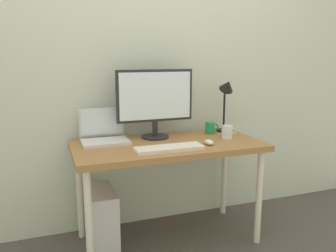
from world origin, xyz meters
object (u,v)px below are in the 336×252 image
object	(u,v)px
coffee_mug	(210,128)
computer_tower	(102,219)
monitor	(155,100)
mouse	(209,142)
glass_cup	(227,132)
desk_lamp	(227,94)
keyboard	(169,148)
desk	(168,153)
laptop	(104,133)

from	to	relation	value
coffee_mug	computer_tower	size ratio (longest dim) A/B	0.26
monitor	mouse	world-z (taller)	monitor
mouse	glass_cup	size ratio (longest dim) A/B	0.78
coffee_mug	monitor	bearing A→B (deg)	178.74
desk_lamp	glass_cup	bearing A→B (deg)	-115.87
keyboard	coffee_mug	world-z (taller)	coffee_mug
desk	monitor	world-z (taller)	monitor
computer_tower	keyboard	bearing A→B (deg)	-28.37
laptop	computer_tower	distance (m)	0.59
desk	computer_tower	size ratio (longest dim) A/B	3.07
laptop	desk_lamp	size ratio (longest dim) A/B	0.75
desk_lamp	laptop	bearing A→B (deg)	179.09
laptop	computer_tower	xyz separation A→B (m)	(-0.06, -0.14, -0.57)
monitor	desk_lamp	size ratio (longest dim) A/B	1.31
laptop	glass_cup	bearing A→B (deg)	-13.90
desk	laptop	bearing A→B (deg)	154.30
monitor	laptop	xyz separation A→B (m)	(-0.37, 0.02, -0.22)
monitor	computer_tower	xyz separation A→B (m)	(-0.43, -0.13, -0.79)
monitor	laptop	world-z (taller)	monitor
coffee_mug	desk	bearing A→B (deg)	-157.36
desk	computer_tower	distance (m)	0.64
laptop	desk_lamp	world-z (taller)	desk_lamp
desk	coffee_mug	bearing A→B (deg)	22.64
laptop	coffee_mug	bearing A→B (deg)	-1.79
laptop	mouse	size ratio (longest dim) A/B	3.56
desk_lamp	glass_cup	size ratio (longest dim) A/B	3.70
laptop	keyboard	bearing A→B (deg)	-46.28
desk_lamp	mouse	xyz separation A→B (m)	(-0.30, -0.31, -0.29)
coffee_mug	keyboard	bearing A→B (deg)	-143.49
desk_lamp	keyboard	distance (m)	0.75
desk	keyboard	size ratio (longest dim) A/B	2.93
desk	glass_cup	distance (m)	0.46
desk	keyboard	xyz separation A→B (m)	(-0.05, -0.17, 0.08)
monitor	mouse	size ratio (longest dim) A/B	6.23
laptop	coffee_mug	distance (m)	0.81
monitor	glass_cup	size ratio (longest dim) A/B	4.84
desk	computer_tower	world-z (taller)	desk
desk_lamp	computer_tower	size ratio (longest dim) A/B	1.02
desk	desk_lamp	xyz separation A→B (m)	(0.54, 0.18, 0.37)
keyboard	desk	bearing A→B (deg)	72.40
desk	keyboard	bearing A→B (deg)	-107.60
desk_lamp	keyboard	xyz separation A→B (m)	(-0.60, -0.35, -0.29)
laptop	keyboard	size ratio (longest dim) A/B	0.73
keyboard	coffee_mug	xyz separation A→B (m)	(0.46, 0.34, 0.03)
monitor	keyboard	xyz separation A→B (m)	(-0.02, -0.35, -0.27)
computer_tower	coffee_mug	bearing A→B (deg)	7.80
desk_lamp	coffee_mug	xyz separation A→B (m)	(-0.14, -0.01, -0.26)
desk_lamp	monitor	bearing A→B (deg)	-179.94
monitor	glass_cup	bearing A→B (deg)	-22.04
desk	computer_tower	xyz separation A→B (m)	(-0.46, 0.05, -0.44)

